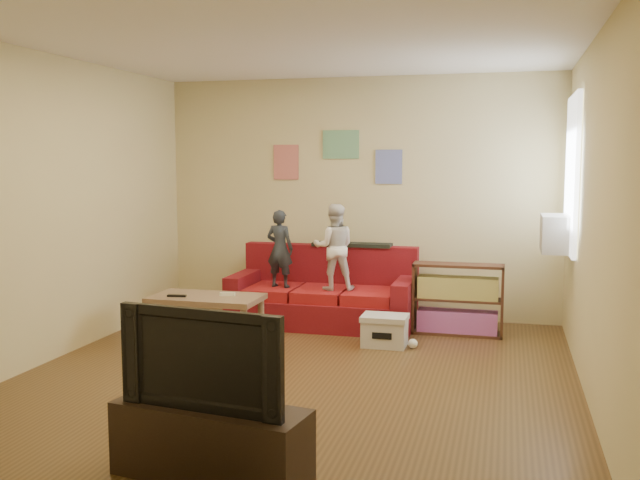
% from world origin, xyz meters
% --- Properties ---
extents(room_shell, '(4.52, 5.02, 2.72)m').
position_xyz_m(room_shell, '(0.00, 0.00, 1.35)').
color(room_shell, brown).
rests_on(room_shell, ground).
extents(sofa, '(1.96, 0.90, 0.86)m').
position_xyz_m(sofa, '(-0.25, 1.96, 0.29)').
color(sofa, maroon).
rests_on(sofa, ground).
extents(child_a, '(0.33, 0.25, 0.84)m').
position_xyz_m(child_a, '(-0.71, 1.79, 0.83)').
color(child_a, '#262C35').
rests_on(child_a, sofa).
extents(child_b, '(0.52, 0.45, 0.91)m').
position_xyz_m(child_b, '(-0.11, 1.79, 0.87)').
color(child_b, silver).
rests_on(child_b, sofa).
extents(coffee_table, '(1.05, 0.58, 0.47)m').
position_xyz_m(coffee_table, '(-1.14, 0.82, 0.41)').
color(coffee_table, '#85684F').
rests_on(coffee_table, ground).
extents(remote, '(0.19, 0.07, 0.02)m').
position_xyz_m(remote, '(-1.39, 0.70, 0.48)').
color(remote, black).
rests_on(remote, coffee_table).
extents(game_controller, '(0.15, 0.07, 0.03)m').
position_xyz_m(game_controller, '(-0.94, 0.87, 0.49)').
color(game_controller, white).
rests_on(game_controller, coffee_table).
extents(bookshelf, '(0.91, 0.27, 0.73)m').
position_xyz_m(bookshelf, '(1.18, 1.84, 0.32)').
color(bookshelf, '#482819').
rests_on(bookshelf, ground).
extents(window, '(0.04, 1.08, 1.48)m').
position_xyz_m(window, '(2.22, 1.65, 1.64)').
color(window, white).
rests_on(window, room_shell).
extents(ac_unit, '(0.28, 0.55, 0.35)m').
position_xyz_m(ac_unit, '(2.10, 1.65, 1.08)').
color(ac_unit, '#B7B2A3').
rests_on(ac_unit, window).
extents(artwork_left, '(0.30, 0.01, 0.40)m').
position_xyz_m(artwork_left, '(-0.85, 2.48, 1.75)').
color(artwork_left, '#D87266').
rests_on(artwork_left, room_shell).
extents(artwork_center, '(0.42, 0.01, 0.32)m').
position_xyz_m(artwork_center, '(-0.20, 2.48, 1.95)').
color(artwork_center, '#72B27F').
rests_on(artwork_center, room_shell).
extents(artwork_right, '(0.30, 0.01, 0.38)m').
position_xyz_m(artwork_right, '(0.35, 2.48, 1.70)').
color(artwork_right, '#727FCC').
rests_on(artwork_right, room_shell).
extents(file_box, '(0.43, 0.33, 0.30)m').
position_xyz_m(file_box, '(0.54, 1.19, 0.15)').
color(file_box, silver).
rests_on(file_box, ground).
extents(tv_stand, '(1.16, 0.54, 0.42)m').
position_xyz_m(tv_stand, '(0.08, -1.89, 0.21)').
color(tv_stand, '#2D2117').
rests_on(tv_stand, ground).
extents(television, '(0.99, 0.25, 0.57)m').
position_xyz_m(television, '(0.08, -1.89, 0.70)').
color(television, black).
rests_on(television, tv_stand).
extents(tissue, '(0.10, 0.10, 0.09)m').
position_xyz_m(tissue, '(0.81, 1.17, 0.05)').
color(tissue, white).
rests_on(tissue, ground).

